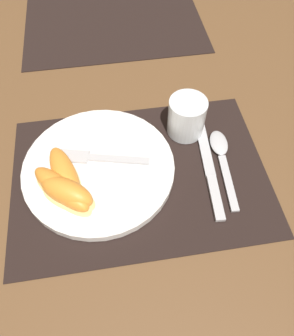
{
  "coord_description": "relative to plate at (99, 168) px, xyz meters",
  "views": [
    {
      "loc": [
        -0.04,
        -0.32,
        0.51
      ],
      "look_at": [
        0.01,
        -0.0,
        0.02
      ],
      "focal_mm": 35.0,
      "sensor_mm": 36.0,
      "label": 1
    }
  ],
  "objects": [
    {
      "name": "knife",
      "position": [
        0.2,
        -0.03,
        -0.01
      ],
      "size": [
        0.03,
        0.22,
        0.01
      ],
      "color": "#BCBCC1",
      "rests_on": "placemat"
    },
    {
      "name": "plate",
      "position": [
        0.0,
        0.0,
        0.0
      ],
      "size": [
        0.28,
        0.28,
        0.02
      ],
      "color": "white",
      "rests_on": "placemat"
    },
    {
      "name": "ground_plane",
      "position": [
        0.07,
        -0.02,
        -0.01
      ],
      "size": [
        3.0,
        3.0,
        0.0
      ],
      "primitive_type": "plane",
      "color": "brown"
    },
    {
      "name": "citrus_wedge_0",
      "position": [
        -0.06,
        -0.02,
        0.02
      ],
      "size": [
        0.08,
        0.13,
        0.03
      ],
      "color": "#F4DB84",
      "rests_on": "plate"
    },
    {
      "name": "placemat_far",
      "position": [
        0.08,
        0.46,
        -0.01
      ],
      "size": [
        0.46,
        0.32,
        0.0
      ],
      "color": "black",
      "rests_on": "ground_plane"
    },
    {
      "name": "spoon",
      "position": [
        0.23,
        0.0,
        -0.0
      ],
      "size": [
        0.04,
        0.18,
        0.01
      ],
      "color": "#BCBCC1",
      "rests_on": "placemat"
    },
    {
      "name": "placemat",
      "position": [
        0.07,
        -0.02,
        -0.01
      ],
      "size": [
        0.46,
        0.32,
        0.0
      ],
      "color": "black",
      "rests_on": "ground_plane"
    },
    {
      "name": "juice_glass",
      "position": [
        0.18,
        0.07,
        0.03
      ],
      "size": [
        0.07,
        0.07,
        0.08
      ],
      "color": "silver",
      "rests_on": "placemat"
    },
    {
      "name": "fork",
      "position": [
        -0.01,
        0.02,
        0.01
      ],
      "size": [
        0.18,
        0.06,
        0.0
      ],
      "color": "#BCBCC1",
      "rests_on": "plate"
    },
    {
      "name": "citrus_wedge_1",
      "position": [
        -0.06,
        -0.05,
        0.02
      ],
      "size": [
        0.12,
        0.12,
        0.04
      ],
      "color": "#F4DB84",
      "rests_on": "plate"
    },
    {
      "name": "citrus_wedge_2",
      "position": [
        -0.05,
        -0.06,
        0.03
      ],
      "size": [
        0.11,
        0.09,
        0.04
      ],
      "color": "#F4DB84",
      "rests_on": "plate"
    }
  ]
}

